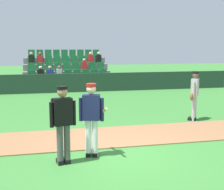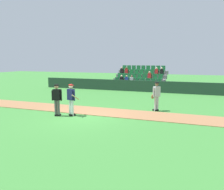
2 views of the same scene
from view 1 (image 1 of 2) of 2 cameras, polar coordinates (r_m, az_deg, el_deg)
The scene contains 7 objects.
ground_plane at distance 7.66m, azimuth 0.54°, elevation -11.08°, with size 80.00×80.00×0.00m, color #387A33.
infield_dirt_path at distance 9.17m, azimuth -1.86°, elevation -7.64°, with size 28.00×2.13×0.03m, color #936642.
dugout_fence at distance 18.39m, azimuth -7.64°, elevation 2.19°, with size 20.00×0.16×1.09m, color #1E3828.
stadium_bleachers at distance 20.64m, azimuth -8.27°, elevation 3.43°, with size 5.55×3.80×2.45m.
batter_navy_jersey at distance 7.39m, azimuth -3.71°, elevation -4.02°, with size 0.60×0.80×1.76m.
umpire_home_plate at distance 6.98m, azimuth -8.96°, elevation -4.59°, with size 0.58×0.36×1.76m.
runner_grey_jersey at distance 11.46m, azimuth 14.77°, elevation 0.21°, with size 0.52×0.54×1.76m.
Camera 1 is at (-1.69, -7.01, 2.58)m, focal length 50.23 mm.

